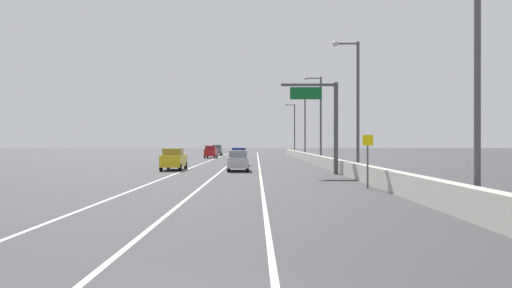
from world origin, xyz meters
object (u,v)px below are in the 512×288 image
(lamp_post_right_third, at_px, (321,114))
(lamp_post_right_fifth, at_px, (296,126))
(lamp_post_right_fourth, at_px, (306,121))
(lamp_post_right_second, at_px, (357,98))
(car_blue_3, at_px, (241,157))
(car_yellow_1, at_px, (176,159))
(overhead_sign_gantry, at_px, (329,116))
(speed_advisory_sign, at_px, (370,157))
(car_silver_2, at_px, (240,161))
(car_red_4, at_px, (213,152))
(lamp_post_right_near, at_px, (473,47))
(car_gray_0, at_px, (219,150))

(lamp_post_right_third, distance_m, lamp_post_right_fifth, 39.47)
(lamp_post_right_third, bearing_deg, lamp_post_right_fourth, 89.51)
(lamp_post_right_second, xyz_separation_m, car_blue_3, (-9.73, 16.31, -5.06))
(lamp_post_right_third, height_order, lamp_post_right_fifth, same)
(lamp_post_right_third, distance_m, car_yellow_1, 20.51)
(overhead_sign_gantry, distance_m, speed_advisory_sign, 12.47)
(car_silver_2, xyz_separation_m, car_red_4, (-6.00, 36.62, 0.11))
(lamp_post_right_near, xyz_separation_m, car_red_4, (-15.46, 61.89, -5.01))
(overhead_sign_gantry, distance_m, lamp_post_right_third, 18.41)
(overhead_sign_gantry, distance_m, car_blue_3, 17.16)
(overhead_sign_gantry, bearing_deg, lamp_post_right_third, 84.42)
(overhead_sign_gantry, bearing_deg, speed_advisory_sign, -87.91)
(lamp_post_right_second, height_order, car_gray_0, lamp_post_right_second)
(speed_advisory_sign, xyz_separation_m, car_gray_0, (-14.16, 68.88, -0.70))
(car_yellow_1, relative_size, car_silver_2, 1.01)
(lamp_post_right_near, xyz_separation_m, car_blue_3, (-9.77, 36.04, -5.06))
(car_yellow_1, bearing_deg, lamp_post_right_near, -59.87)
(speed_advisory_sign, height_order, car_gray_0, speed_advisory_sign)
(speed_advisory_sign, bearing_deg, car_blue_3, 106.92)
(lamp_post_right_fifth, bearing_deg, lamp_post_right_third, -90.11)
(lamp_post_right_fourth, bearing_deg, car_gray_0, 129.86)
(lamp_post_right_fourth, bearing_deg, car_blue_3, -112.74)
(overhead_sign_gantry, relative_size, car_silver_2, 1.70)
(lamp_post_right_third, distance_m, car_blue_3, 11.33)
(speed_advisory_sign, height_order, lamp_post_right_near, lamp_post_right_near)
(lamp_post_right_third, distance_m, lamp_post_right_fourth, 19.73)
(car_gray_0, height_order, car_red_4, car_gray_0)
(car_blue_3, relative_size, car_red_4, 0.99)
(car_gray_0, height_order, car_yellow_1, car_gray_0)
(car_blue_3, bearing_deg, lamp_post_right_fourth, 67.26)
(lamp_post_right_near, height_order, lamp_post_right_fifth, same)
(lamp_post_right_fifth, height_order, car_silver_2, lamp_post_right_fifth)
(overhead_sign_gantry, distance_m, lamp_post_right_fifth, 57.79)
(overhead_sign_gantry, height_order, lamp_post_right_third, lamp_post_right_third)
(speed_advisory_sign, xyz_separation_m, lamp_post_right_fourth, (1.51, 50.11, 4.28))
(lamp_post_right_fourth, height_order, car_silver_2, lamp_post_right_fourth)
(car_blue_3, xyz_separation_m, car_red_4, (-5.69, 25.85, 0.04))
(car_red_4, bearing_deg, speed_advisory_sign, -75.27)
(lamp_post_right_fourth, relative_size, car_yellow_1, 2.38)
(car_yellow_1, bearing_deg, car_red_4, 89.86)
(lamp_post_right_fifth, height_order, car_red_4, lamp_post_right_fifth)
(overhead_sign_gantry, bearing_deg, car_gray_0, 103.58)
(car_yellow_1, bearing_deg, car_gray_0, 90.22)
(speed_advisory_sign, height_order, car_yellow_1, speed_advisory_sign)
(lamp_post_right_near, relative_size, car_silver_2, 2.40)
(car_yellow_1, relative_size, car_red_4, 1.06)
(overhead_sign_gantry, xyz_separation_m, car_silver_2, (-7.44, 4.07, -3.80))
(overhead_sign_gantry, xyz_separation_m, lamp_post_right_fifth, (1.86, 57.74, 1.32))
(lamp_post_right_second, height_order, car_yellow_1, lamp_post_right_second)
(lamp_post_right_second, bearing_deg, lamp_post_right_fifth, 90.11)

